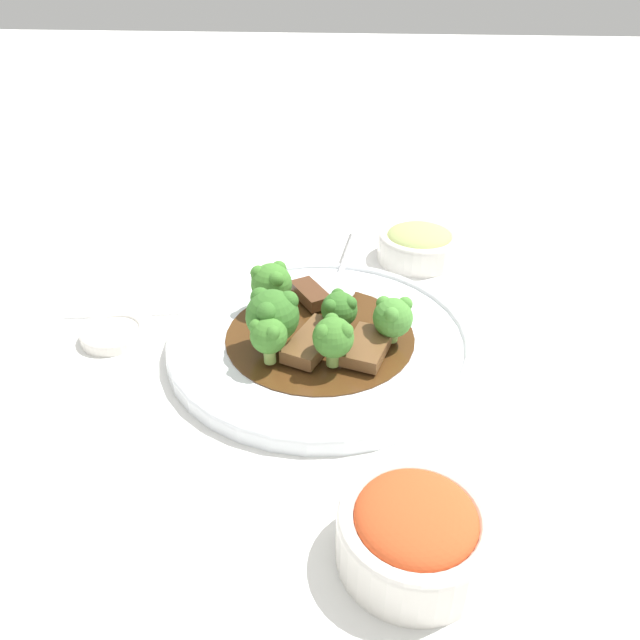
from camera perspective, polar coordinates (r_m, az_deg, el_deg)
ground_plane at (r=0.65m, az=-0.00°, el=-2.52°), size 4.00×4.00×0.00m
main_plate at (r=0.64m, az=-0.00°, el=-1.79°), size 0.31×0.31×0.02m
beef_strip_0 at (r=0.60m, az=4.34°, el=-2.48°), size 0.05×0.07×0.01m
beef_strip_1 at (r=0.61m, az=-0.67°, el=-1.97°), size 0.06×0.08×0.01m
beef_strip_2 at (r=0.69m, az=-0.89°, el=2.40°), size 0.05×0.06×0.01m
broccoli_floret_0 at (r=0.66m, az=-4.46°, el=3.42°), size 0.04×0.04×0.05m
broccoli_floret_1 at (r=0.57m, az=1.22°, el=-1.56°), size 0.04×0.04×0.05m
broccoli_floret_2 at (r=0.61m, az=6.68°, el=0.28°), size 0.04×0.04×0.05m
broccoli_floret_3 at (r=0.58m, az=-4.71°, el=-1.37°), size 0.04×0.04×0.05m
broccoli_floret_4 at (r=0.63m, az=1.78°, el=1.04°), size 0.04×0.04×0.04m
broccoli_floret_5 at (r=0.60m, az=-4.37°, el=0.45°), size 0.05×0.05×0.06m
serving_spoon at (r=0.71m, az=1.54°, el=3.57°), size 0.06×0.24×0.01m
side_bowl_kimchi at (r=0.45m, az=8.63°, el=-18.52°), size 0.11×0.11×0.05m
side_bowl_appetizer at (r=0.81m, az=8.98°, el=6.91°), size 0.10×0.10×0.04m
sauce_dish at (r=0.69m, az=-18.38°, el=-1.08°), size 0.07×0.07×0.01m
paper_napkin at (r=0.75m, az=-16.84°, el=1.92°), size 0.15×0.09×0.01m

